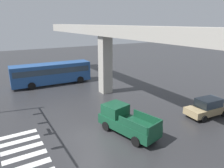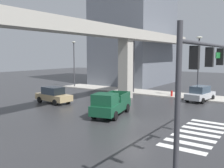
{
  "view_description": "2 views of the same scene",
  "coord_description": "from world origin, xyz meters",
  "px_view_note": "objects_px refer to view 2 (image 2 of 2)",
  "views": [
    {
      "loc": [
        13.07,
        -5.8,
        8.51
      ],
      "look_at": [
        -1.6,
        2.89,
        3.47
      ],
      "focal_mm": 33.36,
      "sensor_mm": 36.0,
      "label": 1
    },
    {
      "loc": [
        -16.46,
        -9.09,
        5.18
      ],
      "look_at": [
        -1.04,
        1.43,
        2.99
      ],
      "focal_mm": 40.24,
      "sensor_mm": 36.0,
      "label": 2
    }
  ],
  "objects_px": {
    "fire_hydrant": "(172,94)",
    "street_lamp_far_north": "(74,59)",
    "street_lamp_mid_block": "(134,59)",
    "traffic_signal_mast": "(208,67)",
    "street_lamp_near_corner": "(198,60)",
    "sedan_tan": "(53,95)",
    "pickup_truck": "(110,105)",
    "sedan_silver": "(200,94)"
  },
  "relations": [
    {
      "from": "fire_hydrant",
      "to": "street_lamp_far_north",
      "type": "bearing_deg",
      "value": 88.6
    },
    {
      "from": "street_lamp_far_north",
      "to": "street_lamp_mid_block",
      "type": "bearing_deg",
      "value": -90.0
    },
    {
      "from": "traffic_signal_mast",
      "to": "fire_hydrant",
      "type": "height_order",
      "value": "traffic_signal_mast"
    },
    {
      "from": "street_lamp_near_corner",
      "to": "fire_hydrant",
      "type": "relative_size",
      "value": 8.52
    },
    {
      "from": "sedan_tan",
      "to": "street_lamp_far_north",
      "type": "height_order",
      "value": "street_lamp_far_north"
    },
    {
      "from": "pickup_truck",
      "to": "fire_hydrant",
      "type": "bearing_deg",
      "value": -4.29
    },
    {
      "from": "street_lamp_far_north",
      "to": "pickup_truck",
      "type": "bearing_deg",
      "value": -128.48
    },
    {
      "from": "sedan_silver",
      "to": "street_lamp_mid_block",
      "type": "distance_m",
      "value": 9.85
    },
    {
      "from": "traffic_signal_mast",
      "to": "street_lamp_near_corner",
      "type": "xyz_separation_m",
      "value": [
        18.26,
        5.42,
        -0.12
      ]
    },
    {
      "from": "sedan_tan",
      "to": "street_lamp_far_north",
      "type": "relative_size",
      "value": 0.61
    },
    {
      "from": "street_lamp_mid_block",
      "to": "fire_hydrant",
      "type": "bearing_deg",
      "value": -94.13
    },
    {
      "from": "sedan_tan",
      "to": "street_lamp_near_corner",
      "type": "relative_size",
      "value": 0.61
    },
    {
      "from": "sedan_silver",
      "to": "street_lamp_near_corner",
      "type": "relative_size",
      "value": 0.62
    },
    {
      "from": "sedan_silver",
      "to": "fire_hydrant",
      "type": "height_order",
      "value": "sedan_silver"
    },
    {
      "from": "street_lamp_mid_block",
      "to": "sedan_tan",
      "type": "bearing_deg",
      "value": 160.98
    },
    {
      "from": "sedan_tan",
      "to": "fire_hydrant",
      "type": "distance_m",
      "value": 14.02
    },
    {
      "from": "traffic_signal_mast",
      "to": "street_lamp_far_north",
      "type": "distance_m",
      "value": 30.7
    },
    {
      "from": "street_lamp_mid_block",
      "to": "sedan_silver",
      "type": "bearing_deg",
      "value": -96.09
    },
    {
      "from": "street_lamp_far_north",
      "to": "sedan_tan",
      "type": "bearing_deg",
      "value": -147.18
    },
    {
      "from": "sedan_silver",
      "to": "sedan_tan",
      "type": "xyz_separation_m",
      "value": [
        -9.92,
        12.83,
        0.0
      ]
    },
    {
      "from": "pickup_truck",
      "to": "street_lamp_far_north",
      "type": "bearing_deg",
      "value": 51.52
    },
    {
      "from": "traffic_signal_mast",
      "to": "street_lamp_mid_block",
      "type": "relative_size",
      "value": 1.5
    },
    {
      "from": "street_lamp_mid_block",
      "to": "fire_hydrant",
      "type": "relative_size",
      "value": 8.52
    },
    {
      "from": "street_lamp_near_corner",
      "to": "street_lamp_mid_block",
      "type": "xyz_separation_m",
      "value": [
        0.0,
        8.48,
        0.0
      ]
    },
    {
      "from": "sedan_silver",
      "to": "street_lamp_near_corner",
      "type": "distance_m",
      "value": 3.88
    },
    {
      "from": "street_lamp_far_north",
      "to": "fire_hydrant",
      "type": "height_order",
      "value": "street_lamp_far_north"
    },
    {
      "from": "sedan_silver",
      "to": "street_lamp_far_north",
      "type": "distance_m",
      "value": 20.22
    },
    {
      "from": "sedan_silver",
      "to": "street_lamp_far_north",
      "type": "xyz_separation_m",
      "value": [
        0.97,
        19.86,
        3.7
      ]
    },
    {
      "from": "sedan_silver",
      "to": "street_lamp_far_north",
      "type": "relative_size",
      "value": 0.62
    },
    {
      "from": "traffic_signal_mast",
      "to": "sedan_tan",
      "type": "bearing_deg",
      "value": 67.35
    },
    {
      "from": "street_lamp_near_corner",
      "to": "street_lamp_far_north",
      "type": "relative_size",
      "value": 1.0
    },
    {
      "from": "pickup_truck",
      "to": "sedan_tan",
      "type": "bearing_deg",
      "value": 80.69
    },
    {
      "from": "sedan_silver",
      "to": "sedan_tan",
      "type": "height_order",
      "value": "same"
    },
    {
      "from": "pickup_truck",
      "to": "street_lamp_mid_block",
      "type": "height_order",
      "value": "street_lamp_mid_block"
    },
    {
      "from": "fire_hydrant",
      "to": "sedan_silver",
      "type": "bearing_deg",
      "value": -99.14
    },
    {
      "from": "pickup_truck",
      "to": "fire_hydrant",
      "type": "relative_size",
      "value": 6.35
    },
    {
      "from": "street_lamp_near_corner",
      "to": "fire_hydrant",
      "type": "xyz_separation_m",
      "value": [
        -0.4,
        2.93,
        -4.13
      ]
    },
    {
      "from": "street_lamp_mid_block",
      "to": "fire_hydrant",
      "type": "height_order",
      "value": "street_lamp_mid_block"
    },
    {
      "from": "pickup_truck",
      "to": "sedan_silver",
      "type": "distance_m",
      "value": 12.14
    },
    {
      "from": "sedan_tan",
      "to": "street_lamp_mid_block",
      "type": "bearing_deg",
      "value": -19.02
    },
    {
      "from": "pickup_truck",
      "to": "traffic_signal_mast",
      "type": "bearing_deg",
      "value": -122.94
    },
    {
      "from": "pickup_truck",
      "to": "street_lamp_mid_block",
      "type": "xyz_separation_m",
      "value": [
        12.27,
        4.66,
        3.57
      ]
    }
  ]
}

